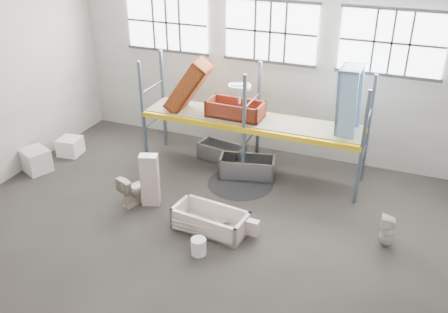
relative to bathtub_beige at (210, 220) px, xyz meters
The scene contains 31 objects.
floor 0.58m from the bathtub_beige, 97.79° to the right, with size 12.00×10.00×0.10m, color #46403C.
ceiling 4.82m from the bathtub_beige, 97.79° to the right, with size 12.00×10.00×0.10m, color silver.
wall_back 5.09m from the bathtub_beige, 90.84° to the left, with size 12.00×0.10×5.00m, color #A4A198.
window_left 6.46m from the bathtub_beige, 126.26° to the left, with size 2.60×0.04×1.60m, color white.
window_mid 5.57m from the bathtub_beige, 90.86° to the left, with size 2.60×0.04×1.60m, color white.
window_right 6.39m from the bathtub_beige, 54.87° to the left, with size 2.60×0.04×1.60m, color white.
rack_upright_la 4.10m from the bathtub_beige, 141.80° to the left, with size 0.08×0.08×3.00m, color slate.
rack_upright_lb 4.90m from the bathtub_beige, 130.32° to the left, with size 0.08×0.08×3.00m, color slate.
rack_upright_ma 2.72m from the bathtub_beige, 91.58° to the left, with size 0.08×0.08×3.00m, color slate.
rack_upright_mb 3.82m from the bathtub_beige, 91.06° to the left, with size 0.08×0.08×3.00m, color slate.
rack_upright_ra 4.00m from the bathtub_beige, 39.44° to the left, with size 0.08×0.08×3.00m, color slate.
rack_upright_rb 4.82m from the bathtub_beige, 50.93° to the left, with size 0.08×0.08×3.00m, color slate.
rack_beam_front 2.72m from the bathtub_beige, 91.58° to the left, with size 6.00×0.10×0.14m, color yellow.
rack_beam_back 3.82m from the bathtub_beige, 91.06° to the left, with size 6.00×0.10×0.14m, color yellow.
shelf_deck 3.29m from the bathtub_beige, 91.27° to the left, with size 5.90×1.10×0.03m, color gray.
wet_patch 2.23m from the bathtub_beige, 91.72° to the left, with size 1.80×1.80×0.00m, color black.
bathtub_beige is the anchor object (origin of this frame).
cistern_spare 0.96m from the bathtub_beige, ahead, with size 0.37×0.18×0.35m, color #C3ADA7.
sink_in_tub 0.31m from the bathtub_beige, 52.01° to the left, with size 0.39×0.39×0.14m, color beige.
toilet_beige 2.23m from the bathtub_beige, behind, with size 0.45×0.79×0.80m, color beige.
cistern_tall 1.92m from the bathtub_beige, 165.72° to the left, with size 0.44×0.28×1.36m, color beige.
toilet_white 3.94m from the bathtub_beige, 13.04° to the left, with size 0.34×0.35×0.75m, color silver.
steel_tub_left 3.45m from the bathtub_beige, 107.61° to the left, with size 1.35×0.63×0.50m, color #AAADB2, non-canonical shape.
steel_tub_right 2.68m from the bathtub_beige, 90.96° to the left, with size 1.51×0.70×0.55m, color #9C9EA2, non-canonical shape.
rust_tub_flat 3.38m from the bathtub_beige, 99.90° to the left, with size 1.52×0.71×0.43m, color maroon, non-canonical shape.
rust_tub_tilted 4.02m from the bathtub_beige, 122.53° to the left, with size 1.61×0.76×0.45m, color #9C511B, non-canonical shape.
sink_on_shelf 3.35m from the bathtub_beige, 96.96° to the left, with size 0.60×0.46×0.53m, color silver.
blue_tub_upright 4.49m from the bathtub_beige, 52.24° to the left, with size 1.74×0.81×0.49m, color #79A3C5, non-canonical shape.
bucket 0.93m from the bathtub_beige, 82.67° to the right, with size 0.33×0.33×0.38m, color white.
carton_near 5.72m from the bathtub_beige, behind, with size 0.75×0.64×0.64m, color silver.
carton_far 5.76m from the bathtub_beige, 160.11° to the left, with size 0.62×0.62×0.52m, color white.
Camera 1 is at (3.80, -8.02, 6.73)m, focal length 39.11 mm.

